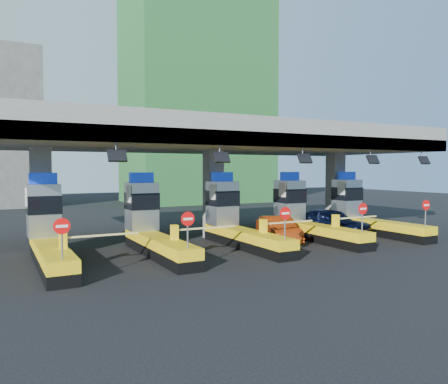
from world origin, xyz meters
name	(u,v)px	position (x,y,z in m)	size (l,w,h in m)	color
ground	(237,245)	(0.00, 0.00, 0.00)	(120.00, 120.00, 0.00)	black
toll_canopy	(214,140)	(0.00, 2.87, 6.13)	(28.00, 12.09, 7.00)	slate
toll_lane_far_left	(48,232)	(-10.00, 0.28, 1.40)	(4.43, 8.00, 4.16)	black
toll_lane_left	(151,226)	(-5.00, 0.28, 1.40)	(4.43, 8.00, 4.16)	black
toll_lane_center	(235,220)	(0.00, 0.28, 1.40)	(4.43, 8.00, 4.16)	black
toll_lane_right	(304,216)	(5.00, 0.28, 1.40)	(4.43, 8.00, 4.16)	black
toll_lane_far_right	(363,212)	(10.00, 0.28, 1.40)	(4.43, 8.00, 4.16)	black
bg_building_scaffold	(197,96)	(12.00, 32.00, 14.00)	(18.00, 12.00, 28.00)	#1E5926
van	(331,222)	(7.35, 0.42, 0.89)	(2.09, 5.20, 1.77)	black
red_car	(278,229)	(2.81, -0.07, 0.75)	(1.60, 4.58, 1.51)	#8E2C0A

